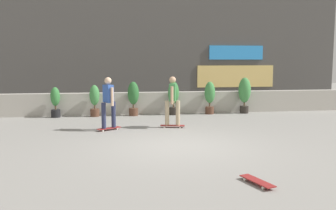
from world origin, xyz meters
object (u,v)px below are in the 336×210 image
Objects in this scene: skater_foreground at (173,99)px; skateboard_near_camera at (257,181)px; potted_plant_3 at (173,96)px; potted_plant_1 at (95,99)px; skater_by_wall_right at (108,101)px; potted_plant_0 at (55,101)px; potted_plant_4 at (210,96)px; potted_plant_5 at (245,93)px; potted_plant_2 at (133,96)px.

skateboard_near_camera is (0.58, -5.89, -0.88)m from skater_foreground.
potted_plant_3 is 2.94m from skater_foreground.
skater_by_wall_right reaches higher than potted_plant_1.
skater_foreground is (4.16, -2.89, 0.32)m from potted_plant_0.
skater_by_wall_right is 2.06× the size of skateboard_near_camera.
potted_plant_4 is at bearing 0.00° from potted_plant_3.
potted_plant_5 is at bearing 0.00° from potted_plant_4.
potted_plant_3 is at bearing -0.00° from potted_plant_0.
potted_plant_2 is 1.66× the size of skateboard_near_camera.
potted_plant_0 is 6.20m from potted_plant_4.
potted_plant_3 reaches higher than skateboard_near_camera.
potted_plant_1 is at bearing 110.24° from skateboard_near_camera.
potted_plant_4 is at bearing 80.57° from skateboard_near_camera.
potted_plant_3 is 0.80× the size of skater_foreground.
skater_by_wall_right is at bearing 115.03° from skateboard_near_camera.
potted_plant_2 is at bearing -0.00° from potted_plant_0.
skateboard_near_camera is at bearing -89.56° from potted_plant_3.
potted_plant_2 reaches higher than potted_plant_3.
potted_plant_0 is at bearing 180.00° from potted_plant_5.
skater_foreground is 5.99m from skateboard_near_camera.
skater_by_wall_right reaches higher than potted_plant_3.
potted_plant_4 is (4.69, -0.00, 0.07)m from potted_plant_1.
potted_plant_0 is 0.89× the size of potted_plant_4.
potted_plant_3 is (4.67, -0.00, 0.15)m from potted_plant_0.
skater_by_wall_right reaches higher than potted_plant_5.
potted_plant_5 reaches higher than potted_plant_1.
skateboard_near_camera is (3.24, -8.78, -0.62)m from potted_plant_1.
skater_foreground reaches higher than potted_plant_3.
skater_foreground is (-3.54, -2.89, 0.07)m from potted_plant_5.
skateboard_near_camera is at bearing -99.43° from potted_plant_4.
skater_by_wall_right is at bearing -55.90° from potted_plant_0.
skater_foreground reaches higher than skateboard_near_camera.
potted_plant_4 is 0.79× the size of skater_foreground.
potted_plant_5 is 4.57m from skater_foreground.
skateboard_near_camera is (0.07, -8.78, -0.71)m from potted_plant_3.
skater_foreground is 1.00× the size of skater_by_wall_right.
potted_plant_0 is at bearing 145.23° from skater_foreground.
potted_plant_1 is 0.74× the size of skater_foreground.
skateboard_near_camera is at bearing -61.63° from potted_plant_0.
potted_plant_5 reaches higher than potted_plant_4.
skater_by_wall_right is (2.07, -3.05, 0.32)m from potted_plant_0.
skater_by_wall_right is at bearing -107.65° from potted_plant_2.
skater_foreground is at bearing -125.26° from potted_plant_4.
potted_plant_3 is 3.03m from potted_plant_5.
skater_foreground is 2.10m from skater_by_wall_right.
potted_plant_2 is 1.64m from potted_plant_3.
potted_plant_3 is at bearing 49.49° from skater_by_wall_right.
potted_plant_0 is 0.79× the size of potted_plant_5.
potted_plant_0 is at bearing 180.00° from potted_plant_1.
skater_foreground is 2.06× the size of skateboard_near_camera.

